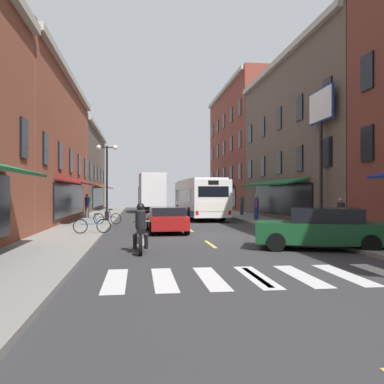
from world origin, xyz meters
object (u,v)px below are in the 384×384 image
street_lamp_twin (107,179)px  sedan_far (322,229)px  pedestrian_far (242,205)px  motorcycle_rider (141,232)px  sedan_near (147,204)px  transit_bus (199,198)px  box_truck (151,193)px  bicycle_mid (107,218)px  pedestrian_near (87,205)px  sedan_mid (167,219)px  billboard_sign (321,121)px  pedestrian_mid (341,214)px  pedestrian_rear (256,207)px  bicycle_near (92,225)px

street_lamp_twin → sedan_far: bearing=-60.5°
pedestrian_far → motorcycle_rider: bearing=-166.3°
sedan_near → sedan_far: sedan_far is taller
transit_bus → box_truck: bearing=107.7°
sedan_far → bicycle_mid: size_ratio=2.86×
sedan_far → pedestrian_near: 21.14m
sedan_mid → bicycle_mid: sedan_mid is taller
billboard_sign → sedan_near: billboard_sign is taller
sedan_mid → street_lamp_twin: size_ratio=0.83×
sedan_mid → pedestrian_mid: size_ratio=2.62×
transit_bus → pedestrian_near: bearing=-177.0°
sedan_near → pedestrian_rear: (7.11, -23.32, 0.37)m
sedan_near → bicycle_near: sedan_near is taller
bicycle_near → pedestrian_rear: pedestrian_rear is taller
transit_bus → bicycle_near: size_ratio=6.61×
box_truck → pedestrian_mid: bearing=-71.5°
pedestrian_near → box_truck: bearing=-63.8°
pedestrian_mid → pedestrian_rear: (-1.38, 9.77, 0.07)m
bicycle_near → street_lamp_twin: 9.70m
transit_bus → bicycle_mid: size_ratio=6.70×
sedan_near → pedestrian_near: (-4.93, -19.56, 0.43)m
billboard_sign → bicycle_mid: size_ratio=4.46×
sedan_near → pedestrian_near: size_ratio=2.68×
bicycle_mid → pedestrian_near: 7.37m
pedestrian_mid → pedestrian_far: 16.29m
sedan_far → pedestrian_far: (2.36, 21.23, 0.27)m
sedan_near → sedan_mid: 30.94m
transit_bus → sedan_mid: transit_bus is taller
pedestrian_far → street_lamp_twin: bearing=155.3°
bicycle_mid → pedestrian_mid: 13.14m
transit_bus → pedestrian_near: size_ratio=6.23×
billboard_sign → pedestrian_rear: billboard_sign is taller
bicycle_near → pedestrian_far: (10.89, 15.50, 0.51)m
sedan_mid → pedestrian_mid: (8.19, -2.15, 0.30)m
street_lamp_twin → sedan_near: bearing=82.0°
sedan_near → bicycle_mid: size_ratio=2.88×
pedestrian_mid → box_truck: bearing=-129.3°
billboard_sign → pedestrian_far: size_ratio=4.43×
sedan_mid → bicycle_near: 3.79m
billboard_sign → sedan_mid: bearing=-176.2°
transit_bus → billboard_sign: bearing=-65.7°
transit_bus → bicycle_mid: (-6.59, -7.51, -1.10)m
box_truck → pedestrian_rear: size_ratio=4.11×
sedan_near → bicycle_near: 32.47m
pedestrian_near → pedestrian_far: bearing=-116.8°
box_truck → street_lamp_twin: size_ratio=1.40×
box_truck → pedestrian_near: bearing=-114.6°
bicycle_near → pedestrian_near: bearing=97.6°
motorcycle_rider → pedestrian_rear: (8.15, 14.77, 0.33)m
transit_bus → sedan_mid: size_ratio=2.64×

